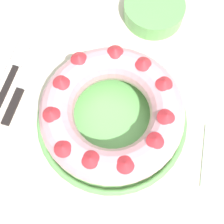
{
  "coord_description": "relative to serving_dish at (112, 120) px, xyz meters",
  "views": [
    {
      "loc": [
        0.08,
        -0.22,
        1.34
      ],
      "look_at": [
        0.03,
        -0.02,
        0.8
      ],
      "focal_mm": 50.0,
      "sensor_mm": 36.0,
      "label": 1
    }
  ],
  "objects": [
    {
      "name": "fork",
      "position": [
        -0.24,
        0.03,
        -0.01
      ],
      "size": [
        0.02,
        0.21,
        0.01
      ],
      "rotation": [
        0.0,
        0.0,
        0.01
      ],
      "color": "black",
      "rests_on": "dining_table"
    },
    {
      "name": "ground_plane",
      "position": [
        -0.03,
        0.02,
        -0.75
      ],
      "size": [
        8.0,
        8.0,
        0.0
      ],
      "primitive_type": "plane",
      "color": "gray"
    },
    {
      "name": "bundt_cake",
      "position": [
        -0.0,
        -0.0,
        0.05
      ],
      "size": [
        0.27,
        0.27,
        0.08
      ],
      "color": "#E09EAD",
      "rests_on": "serving_dish"
    },
    {
      "name": "serving_dish",
      "position": [
        0.0,
        0.0,
        0.0
      ],
      "size": [
        0.3,
        0.3,
        0.02
      ],
      "color": "#6BB760",
      "rests_on": "dining_table"
    },
    {
      "name": "dining_table",
      "position": [
        -0.03,
        0.02,
        -0.09
      ],
      "size": [
        1.32,
        1.28,
        0.74
      ],
      "color": "beige",
      "rests_on": "ground_plane"
    },
    {
      "name": "cake_knife",
      "position": [
        -0.21,
        0.01,
        -0.01
      ],
      "size": [
        0.02,
        0.19,
        0.01
      ],
      "rotation": [
        0.0,
        0.0,
        -0.08
      ],
      "color": "black",
      "rests_on": "dining_table"
    },
    {
      "name": "side_bowl",
      "position": [
        0.02,
        0.28,
        0.01
      ],
      "size": [
        0.14,
        0.14,
        0.04
      ],
      "primitive_type": "cylinder",
      "color": "#6BB760",
      "rests_on": "dining_table"
    }
  ]
}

